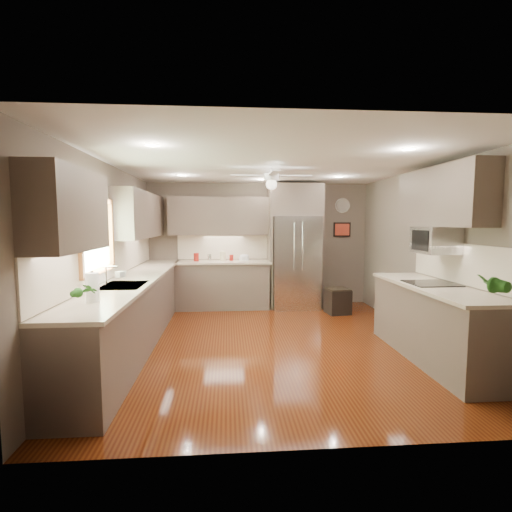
{
  "coord_description": "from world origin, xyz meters",
  "views": [
    {
      "loc": [
        -0.64,
        -5.12,
        1.72
      ],
      "look_at": [
        -0.2,
        0.6,
        1.18
      ],
      "focal_mm": 26.0,
      "sensor_mm": 36.0,
      "label": 1
    }
  ],
  "objects": [
    {
      "name": "floor",
      "position": [
        0.0,
        0.0,
        0.0
      ],
      "size": [
        5.0,
        5.0,
        0.0
      ],
      "primitive_type": "plane",
      "color": "#451809",
      "rests_on": "ground"
    },
    {
      "name": "ceiling",
      "position": [
        0.0,
        0.0,
        2.5
      ],
      "size": [
        5.0,
        5.0,
        0.0
      ],
      "primitive_type": "plane",
      "rotation": [
        3.14,
        0.0,
        0.0
      ],
      "color": "white",
      "rests_on": "ground"
    },
    {
      "name": "wall_back",
      "position": [
        0.0,
        2.5,
        1.25
      ],
      "size": [
        4.5,
        0.0,
        4.5
      ],
      "primitive_type": "plane",
      "rotation": [
        1.57,
        0.0,
        0.0
      ],
      "color": "#61554A",
      "rests_on": "ground"
    },
    {
      "name": "wall_front",
      "position": [
        0.0,
        -2.5,
        1.25
      ],
      "size": [
        4.5,
        0.0,
        4.5
      ],
      "primitive_type": "plane",
      "rotation": [
        -1.57,
        0.0,
        0.0
      ],
      "color": "#61554A",
      "rests_on": "ground"
    },
    {
      "name": "wall_left",
      "position": [
        -2.25,
        0.0,
        1.25
      ],
      "size": [
        0.0,
        5.0,
        5.0
      ],
      "primitive_type": "plane",
      "rotation": [
        1.57,
        0.0,
        1.57
      ],
      "color": "#61554A",
      "rests_on": "ground"
    },
    {
      "name": "wall_right",
      "position": [
        2.25,
        0.0,
        1.25
      ],
      "size": [
        0.0,
        5.0,
        5.0
      ],
      "primitive_type": "plane",
      "rotation": [
        1.57,
        0.0,
        -1.57
      ],
      "color": "#61554A",
      "rests_on": "ground"
    },
    {
      "name": "canister_a",
      "position": [
        -1.26,
        2.19,
        1.02
      ],
      "size": [
        0.12,
        0.12,
        0.16
      ],
      "primitive_type": "cylinder",
      "rotation": [
        0.0,
        0.0,
        0.2
      ],
      "color": "maroon",
      "rests_on": "back_run"
    },
    {
      "name": "canister_b",
      "position": [
        -1.0,
        2.26,
        1.01
      ],
      "size": [
        0.09,
        0.09,
        0.12
      ],
      "primitive_type": "cylinder",
      "rotation": [
        0.0,
        0.0,
        0.21
      ],
      "color": "silver",
      "rests_on": "back_run"
    },
    {
      "name": "canister_c",
      "position": [
        -0.74,
        2.24,
        1.03
      ],
      "size": [
        0.15,
        0.15,
        0.2
      ],
      "primitive_type": "cylinder",
      "rotation": [
        0.0,
        0.0,
        0.34
      ],
      "color": "beige",
      "rests_on": "back_run"
    },
    {
      "name": "canister_d",
      "position": [
        -0.57,
        2.24,
        1.0
      ],
      "size": [
        0.1,
        0.1,
        0.12
      ],
      "primitive_type": "cylinder",
      "rotation": [
        0.0,
        0.0,
        -0.28
      ],
      "color": "maroon",
      "rests_on": "back_run"
    },
    {
      "name": "soap_bottle",
      "position": [
        -2.05,
        -0.15,
        1.03
      ],
      "size": [
        0.11,
        0.11,
        0.18
      ],
      "primitive_type": "imported",
      "rotation": [
        0.0,
        0.0,
        -0.39
      ],
      "color": "white",
      "rests_on": "left_run"
    },
    {
      "name": "potted_plant_left",
      "position": [
        -1.95,
        -1.66,
        1.09
      ],
      "size": [
        0.18,
        0.15,
        0.29
      ],
      "primitive_type": "imported",
      "rotation": [
        0.0,
        0.0,
        -0.35
      ],
      "color": "#1E5117",
      "rests_on": "left_run"
    },
    {
      "name": "potted_plant_right",
      "position": [
        1.89,
        -1.77,
        1.12
      ],
      "size": [
        0.23,
        0.2,
        0.36
      ],
      "primitive_type": "imported",
      "rotation": [
        0.0,
        0.0,
        0.24
      ],
      "color": "#1E5117",
      "rests_on": "right_run"
    },
    {
      "name": "bowl",
      "position": [
        -0.31,
        2.23,
        0.96
      ],
      "size": [
        0.22,
        0.22,
        0.05
      ],
      "primitive_type": "imported",
      "rotation": [
        0.0,
        0.0,
        0.12
      ],
      "color": "beige",
      "rests_on": "back_run"
    },
    {
      "name": "left_run",
      "position": [
        -1.95,
        0.15,
        0.48
      ],
      "size": [
        0.65,
        4.7,
        1.45
      ],
      "color": "brown",
      "rests_on": "ground"
    },
    {
      "name": "back_run",
      "position": [
        -0.72,
        2.2,
        0.48
      ],
      "size": [
        1.85,
        0.65,
        1.45
      ],
      "color": "brown",
      "rests_on": "ground"
    },
    {
      "name": "uppers",
      "position": [
        -0.74,
        0.71,
        1.87
      ],
      "size": [
        4.5,
        4.7,
        0.95
      ],
      "color": "brown",
      "rests_on": "wall_left"
    },
    {
      "name": "window",
      "position": [
        -2.22,
        -0.5,
        1.55
      ],
      "size": [
        0.05,
        1.12,
        0.92
      ],
      "color": "#BFF2B2",
      "rests_on": "wall_left"
    },
    {
      "name": "sink",
      "position": [
        -1.93,
        -0.5,
        0.91
      ],
      "size": [
        0.5,
        0.7,
        0.32
      ],
      "color": "silver",
      "rests_on": "left_run"
    },
    {
      "name": "refrigerator",
      "position": [
        0.7,
        2.16,
        1.19
      ],
      "size": [
        1.06,
        0.75,
        2.45
      ],
      "color": "silver",
      "rests_on": "ground"
    },
    {
      "name": "right_run",
      "position": [
        1.93,
        -0.8,
        0.48
      ],
      "size": [
        0.7,
        2.2,
        1.45
      ],
      "color": "brown",
      "rests_on": "ground"
    },
    {
      "name": "microwave",
      "position": [
        2.03,
        -0.55,
        1.48
      ],
      "size": [
        0.43,
        0.55,
        0.34
      ],
      "color": "silver",
      "rests_on": "wall_right"
    },
    {
      "name": "ceiling_fan",
      "position": [
        -0.0,
        0.3,
        2.33
      ],
      "size": [
        1.18,
        1.18,
        0.32
      ],
      "color": "white",
      "rests_on": "ceiling"
    },
    {
      "name": "recessed_lights",
      "position": [
        -0.04,
        0.4,
        2.49
      ],
      "size": [
        2.84,
        3.14,
        0.01
      ],
      "color": "white",
      "rests_on": "ceiling"
    },
    {
      "name": "wall_clock",
      "position": [
        1.75,
        2.48,
        2.05
      ],
      "size": [
        0.3,
        0.03,
        0.3
      ],
      "color": "white",
      "rests_on": "wall_back"
    },
    {
      "name": "framed_print",
      "position": [
        1.75,
        2.48,
        1.55
      ],
      "size": [
        0.36,
        0.03,
        0.3
      ],
      "color": "black",
      "rests_on": "wall_back"
    },
    {
      "name": "stool",
      "position": [
        1.41,
        1.57,
        0.24
      ],
      "size": [
        0.45,
        0.45,
        0.48
      ],
      "color": "black",
      "rests_on": "ground"
    },
    {
      "name": "paper_towel",
      "position": [
        -1.95,
        -1.46,
        1.08
      ],
      "size": [
        0.13,
        0.13,
        0.31
      ],
      "color": "white",
      "rests_on": "left_run"
    }
  ]
}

